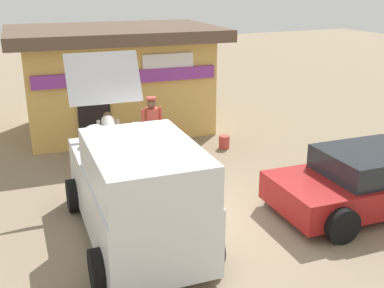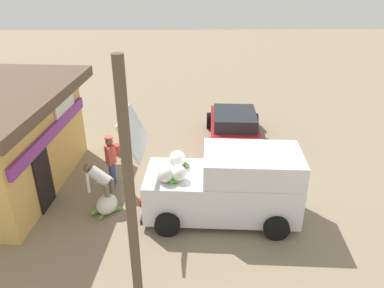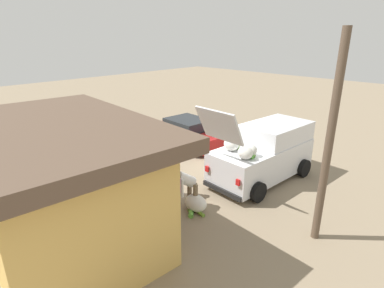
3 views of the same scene
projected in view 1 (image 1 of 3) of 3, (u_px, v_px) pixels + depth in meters
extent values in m
plane|color=gray|center=(200.00, 214.00, 9.78)|extent=(60.00, 60.00, 0.00)
cube|color=#E0B259|center=(116.00, 85.00, 14.96)|extent=(5.68, 3.83, 2.86)
cube|color=purple|center=(128.00, 77.00, 13.21)|extent=(5.15, 0.54, 0.36)
cube|color=black|center=(94.00, 115.00, 13.25)|extent=(0.90, 0.13, 2.00)
cube|color=white|center=(168.00, 64.00, 13.52)|extent=(1.50, 0.18, 0.60)
cube|color=brown|center=(113.00, 33.00, 14.44)|extent=(6.62, 4.76, 0.34)
cube|color=silver|center=(134.00, 197.00, 8.73)|extent=(2.02, 4.31, 1.16)
cube|color=silver|center=(144.00, 165.00, 7.73)|extent=(1.85, 2.71, 0.69)
cube|color=black|center=(168.00, 199.00, 6.63)|extent=(1.49, 0.18, 0.52)
cube|color=silver|center=(104.00, 78.00, 10.23)|extent=(1.61, 0.65, 1.05)
ellipsoid|color=silver|center=(137.00, 133.00, 9.73)|extent=(0.55, 0.46, 0.46)
ellipsoid|color=silver|center=(95.00, 135.00, 9.68)|extent=(0.51, 0.43, 0.43)
ellipsoid|color=silver|center=(102.00, 140.00, 9.40)|extent=(0.50, 0.41, 0.41)
cylinder|color=#5B9F45|center=(98.00, 144.00, 9.57)|extent=(0.23, 0.26, 0.13)
cylinder|color=olive|center=(139.00, 144.00, 9.58)|extent=(0.31, 0.26, 0.14)
cylinder|color=#53A834|center=(93.00, 145.00, 9.54)|extent=(0.23, 0.13, 0.12)
cylinder|color=#6FAC41|center=(94.00, 146.00, 9.48)|extent=(0.19, 0.27, 0.12)
cube|color=black|center=(111.00, 179.00, 10.79)|extent=(1.67, 0.19, 0.16)
cube|color=red|center=(79.00, 160.00, 10.39)|extent=(0.14, 0.07, 0.20)
cube|color=red|center=(140.00, 152.00, 10.85)|extent=(0.14, 0.07, 0.20)
cylinder|color=black|center=(98.00, 270.00, 7.29)|extent=(0.26, 0.69, 0.68)
cylinder|color=black|center=(212.00, 247.00, 7.93)|extent=(0.26, 0.69, 0.68)
cylinder|color=black|center=(73.00, 195.00, 9.82)|extent=(0.26, 0.69, 0.68)
cylinder|color=black|center=(161.00, 182.00, 10.46)|extent=(0.26, 0.69, 0.68)
cube|color=maroon|center=(368.00, 186.00, 9.91)|extent=(4.22, 2.08, 0.59)
cube|color=#1E2328|center=(371.00, 162.00, 9.74)|extent=(2.07, 1.74, 0.50)
cylinder|color=black|center=(342.00, 226.00, 8.61)|extent=(0.69, 0.26, 0.68)
cylinder|color=black|center=(284.00, 184.00, 10.36)|extent=(0.69, 0.26, 0.68)
cylinder|color=navy|center=(159.00, 146.00, 12.42)|extent=(0.15, 0.15, 0.87)
cylinder|color=navy|center=(147.00, 148.00, 12.27)|extent=(0.15, 0.15, 0.87)
cylinder|color=#CC4C3F|center=(152.00, 120.00, 12.11)|extent=(0.36, 0.36, 0.62)
sphere|color=brown|center=(151.00, 104.00, 11.97)|extent=(0.24, 0.24, 0.24)
cylinder|color=#CC4C3F|center=(151.00, 98.00, 11.92)|extent=(0.26, 0.26, 0.05)
cylinder|color=#CC4C3F|center=(160.00, 118.00, 12.21)|extent=(0.09, 0.09, 0.59)
cylinder|color=#CC4C3F|center=(143.00, 120.00, 11.99)|extent=(0.09, 0.09, 0.59)
cylinder|color=#726047|center=(104.00, 156.00, 11.75)|extent=(0.15, 0.15, 0.87)
cylinder|color=#726047|center=(117.00, 155.00, 11.81)|extent=(0.15, 0.15, 0.87)
cylinder|color=silver|center=(109.00, 129.00, 11.83)|extent=(0.49, 0.76, 0.62)
sphere|color=brown|center=(108.00, 116.00, 12.08)|extent=(0.24, 0.24, 0.24)
cylinder|color=silver|center=(99.00, 132.00, 12.06)|extent=(0.09, 0.09, 0.59)
cylinder|color=silver|center=(118.00, 130.00, 12.15)|extent=(0.09, 0.09, 0.59)
ellipsoid|color=silver|center=(102.00, 163.00, 11.82)|extent=(0.82, 0.66, 0.50)
cylinder|color=#6EAD41|center=(107.00, 167.00, 12.03)|extent=(0.26, 0.30, 0.12)
cylinder|color=#58AA32|center=(105.00, 173.00, 11.66)|extent=(0.23, 0.27, 0.14)
cylinder|color=#6E9F33|center=(89.00, 170.00, 11.85)|extent=(0.30, 0.17, 0.11)
cylinder|color=#63B43D|center=(93.00, 165.00, 12.13)|extent=(0.28, 0.28, 0.15)
cylinder|color=#BF3F33|center=(224.00, 142.00, 13.53)|extent=(0.30, 0.30, 0.37)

